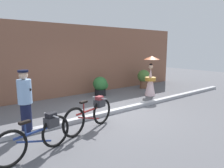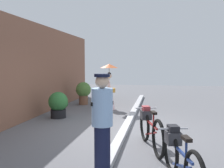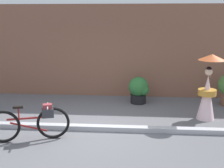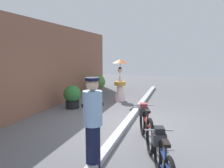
{
  "view_description": "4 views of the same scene",
  "coord_description": "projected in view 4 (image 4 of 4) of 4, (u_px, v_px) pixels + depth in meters",
  "views": [
    {
      "loc": [
        -4.03,
        -5.22,
        2.17
      ],
      "look_at": [
        0.49,
        0.58,
        0.87
      ],
      "focal_mm": 33.13,
      "sensor_mm": 36.0,
      "label": 1
    },
    {
      "loc": [
        -6.51,
        -0.85,
        1.78
      ],
      "look_at": [
        -0.27,
        0.3,
        1.28
      ],
      "focal_mm": 39.86,
      "sensor_mm": 36.0,
      "label": 2
    },
    {
      "loc": [
        1.06,
        -6.62,
        2.76
      ],
      "look_at": [
        0.51,
        0.4,
        1.1
      ],
      "focal_mm": 45.7,
      "sensor_mm": 36.0,
      "label": 3
    },
    {
      "loc": [
        -6.13,
        -1.37,
        2.03
      ],
      "look_at": [
        0.33,
        0.58,
        1.11
      ],
      "focal_mm": 35.33,
      "sensor_mm": 36.0,
      "label": 4
    }
  ],
  "objects": [
    {
      "name": "person_officer",
      "position": [
        93.0,
        121.0,
        3.83
      ],
      "size": [
        0.34,
        0.34,
        1.64
      ],
      "color": "#141938",
      "rests_on": "ground_plane"
    },
    {
      "name": "potted_plant_by_door",
      "position": [
        73.0,
        96.0,
        8.28
      ],
      "size": [
        0.66,
        0.65,
        0.87
      ],
      "color": "black",
      "rests_on": "ground_plane"
    },
    {
      "name": "building_wall",
      "position": [
        27.0,
        67.0,
        7.24
      ],
      "size": [
        14.0,
        0.4,
        3.19
      ],
      "primitive_type": "cube",
      "color": "brown",
      "rests_on": "ground_plane"
    },
    {
      "name": "sidewalk_curb",
      "position": [
        127.0,
        122.0,
        6.47
      ],
      "size": [
        14.0,
        0.2,
        0.12
      ],
      "primitive_type": "cube",
      "color": "#B2B2B7",
      "rests_on": "ground_plane"
    },
    {
      "name": "bicycle_far_side",
      "position": [
        162.0,
        158.0,
        3.44
      ],
      "size": [
        1.7,
        0.58,
        0.81
      ],
      "color": "black",
      "rests_on": "ground_plane"
    },
    {
      "name": "potted_plant_small",
      "position": [
        99.0,
        83.0,
        10.96
      ],
      "size": [
        0.69,
        0.67,
        1.0
      ],
      "color": "brown",
      "rests_on": "ground_plane"
    },
    {
      "name": "person_with_parasol",
      "position": [
        120.0,
        81.0,
        9.57
      ],
      "size": [
        0.71,
        0.71,
        1.8
      ],
      "color": "silver",
      "rests_on": "ground_plane"
    },
    {
      "name": "ground_plane",
      "position": [
        127.0,
        123.0,
        6.48
      ],
      "size": [
        30.0,
        30.0,
        0.0
      ],
      "primitive_type": "plane",
      "color": "slate"
    },
    {
      "name": "bicycle_near_officer",
      "position": [
        145.0,
        124.0,
        5.06
      ],
      "size": [
        1.79,
        0.66,
        0.84
      ],
      "color": "black",
      "rests_on": "ground_plane"
    }
  ]
}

